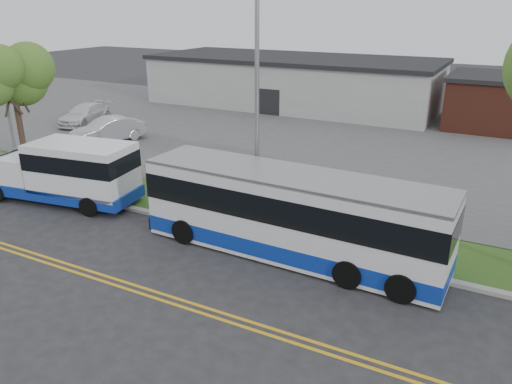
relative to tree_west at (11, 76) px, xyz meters
The scene contains 18 objects.
ground 13.43m from the tree_west, 14.93° to the right, with size 140.00×140.00×0.00m, color #28282B.
lane_line_north 14.83m from the tree_west, 30.43° to the right, with size 70.00×0.12×0.01m, color gold.
lane_line_south 14.97m from the tree_west, 31.49° to the right, with size 70.00×0.12×0.01m, color gold.
curb 13.19m from the tree_west, ahead, with size 80.00×0.30×0.15m, color #9E9B93.
verge 13.03m from the tree_west, ahead, with size 80.00×3.30×0.10m, color #32531B.
parking_lot 18.98m from the tree_west, 48.99° to the left, with size 80.00×25.00×0.10m, color #4C4C4F.
commercial_building 24.72m from the tree_west, 75.85° to the left, with size 25.40×10.40×4.35m.
brick_wing 32.19m from the tree_west, 45.38° to the left, with size 6.30×7.30×3.90m.
tree_west is the anchor object (origin of this frame).
streetlight_near 15.01m from the tree_west, ahead, with size 0.35×1.53×9.50m.
streetlight_far 4.62m from the tree_west, 151.02° to the left, with size 0.35×1.53×8.00m.
shuttle_bus 7.80m from the tree_west, 22.05° to the right, with size 7.78×3.47×2.88m.
transit_bus 18.08m from the tree_west, ahead, with size 11.36×2.99×3.13m.
pedestrian 4.86m from the tree_west, 19.19° to the left, with size 0.60×0.39×1.63m, color black.
parked_car_a 7.38m from the tree_west, 84.94° to the left, with size 1.71×4.91×1.62m, color #B8BCC0.
parked_car_b 11.44m from the tree_west, 117.74° to the left, with size 2.04×5.02×1.46m, color white.
grocery_bag_left 5.29m from the tree_west, 15.39° to the left, with size 0.32×0.32×0.32m, color white.
grocery_bag_right 5.61m from the tree_west, 22.00° to the left, with size 0.32×0.32×0.32m, color white.
Camera 1 is at (12.14, -14.65, 8.73)m, focal length 35.00 mm.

